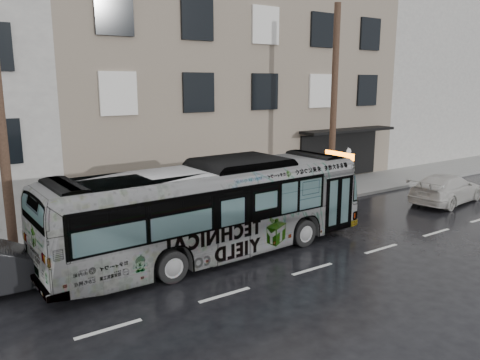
# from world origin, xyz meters

# --- Properties ---
(ground) EXTENTS (120.00, 120.00, 0.00)m
(ground) POSITION_xyz_m (0.00, 0.00, 0.00)
(ground) COLOR black
(ground) RESTS_ON ground
(sidewalk) EXTENTS (90.00, 3.60, 0.15)m
(sidewalk) POSITION_xyz_m (0.00, 4.90, 0.07)
(sidewalk) COLOR gray
(sidewalk) RESTS_ON ground
(building_taupe) EXTENTS (20.00, 12.00, 11.00)m
(building_taupe) POSITION_xyz_m (5.00, 12.70, 5.50)
(building_taupe) COLOR gray
(building_taupe) RESTS_ON ground
(building_filler) EXTENTS (18.00, 12.00, 12.00)m
(building_filler) POSITION_xyz_m (24.00, 12.70, 6.00)
(building_filler) COLOR #B8B6AE
(building_filler) RESTS_ON ground
(utility_pole_front) EXTENTS (0.30, 0.30, 9.00)m
(utility_pole_front) POSITION_xyz_m (6.50, 3.30, 4.65)
(utility_pole_front) COLOR #4E3527
(utility_pole_front) RESTS_ON sidewalk
(utility_pole_rear) EXTENTS (0.30, 0.30, 9.00)m
(utility_pole_rear) POSITION_xyz_m (-7.50, 3.30, 4.65)
(utility_pole_rear) COLOR #4E3527
(utility_pole_rear) RESTS_ON sidewalk
(sign_post) EXTENTS (0.06, 0.06, 2.40)m
(sign_post) POSITION_xyz_m (7.60, 3.30, 1.35)
(sign_post) COLOR slate
(sign_post) RESTS_ON sidewalk
(bus) EXTENTS (11.41, 3.06, 3.16)m
(bus) POSITION_xyz_m (-1.88, 0.28, 1.58)
(bus) COLOR #B2B2B2
(bus) RESTS_ON ground
(white_sedan) EXTENTS (4.98, 2.57, 1.38)m
(white_sedan) POSITION_xyz_m (10.90, 0.00, 0.69)
(white_sedan) COLOR beige
(white_sedan) RESTS_ON ground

